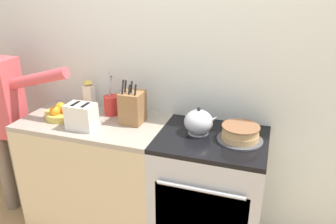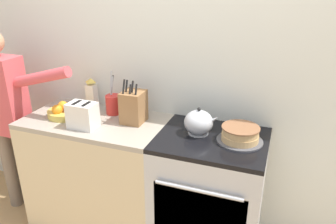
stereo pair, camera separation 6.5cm
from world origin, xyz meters
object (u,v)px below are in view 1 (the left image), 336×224
layer_cake (240,134)px  knife_block (133,107)px  tea_kettle (199,122)px  utensil_crock (112,104)px  fruit_bowl (63,113)px  person_baker (2,113)px  milk_carton (89,94)px  stove_range (209,197)px  toaster (82,116)px

layer_cake → knife_block: knife_block is taller
tea_kettle → utensil_crock: (-0.69, 0.12, -0.00)m
tea_kettle → fruit_bowl: size_ratio=0.88×
layer_cake → knife_block: size_ratio=0.90×
person_baker → milk_carton: bearing=29.6°
tea_kettle → milk_carton: 0.93m
stove_range → tea_kettle: size_ratio=4.00×
tea_kettle → milk_carton: milk_carton is taller
knife_block → utensil_crock: (-0.21, 0.09, -0.04)m
fruit_bowl → milk_carton: size_ratio=1.11×
fruit_bowl → toaster: (0.24, -0.12, 0.05)m
layer_cake → milk_carton: bearing=170.8°
utensil_crock → toaster: (-0.07, -0.29, 0.01)m
fruit_bowl → toaster: toaster is taller
layer_cake → tea_kettle: (-0.27, 0.02, 0.03)m
stove_range → tea_kettle: bearing=160.6°
tea_kettle → utensil_crock: utensil_crock is taller
stove_range → layer_cake: bearing=4.9°
fruit_bowl → person_baker: 0.53m
fruit_bowl → milk_carton: (0.09, 0.23, 0.08)m
milk_carton → person_baker: size_ratio=0.15×
layer_cake → fruit_bowl: (-1.28, -0.04, -0.01)m
utensil_crock → stove_range: bearing=-10.8°
knife_block → person_baker: person_baker is taller
knife_block → utensil_crock: utensil_crock is taller
knife_block → tea_kettle: bearing=-3.3°
utensil_crock → toaster: 0.30m
stove_range → tea_kettle: 0.55m
knife_block → fruit_bowl: size_ratio=1.22×
tea_kettle → knife_block: bearing=176.7°
layer_cake → stove_range: bearing=-175.1°
knife_block → utensil_crock: 0.23m
layer_cake → utensil_crock: bearing=171.9°
knife_block → toaster: knife_block is taller
tea_kettle → stove_range: bearing=-19.4°
fruit_bowl → toaster: bearing=-26.6°
utensil_crock → milk_carton: bearing=165.7°
utensil_crock → person_baker: size_ratio=0.21×
fruit_bowl → person_baker: (-0.53, -0.04, -0.05)m
layer_cake → utensil_crock: 0.98m
layer_cake → fruit_bowl: 1.28m
utensil_crock → fruit_bowl: utensil_crock is taller
tea_kettle → knife_block: knife_block is taller
tea_kettle → person_baker: 1.54m
stove_range → utensil_crock: utensil_crock is taller
milk_carton → person_baker: (-0.62, -0.27, -0.13)m
fruit_bowl → person_baker: bearing=-175.4°
stove_range → toaster: size_ratio=4.50×
knife_block → person_baker: size_ratio=0.21×
toaster → person_baker: bearing=174.3°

